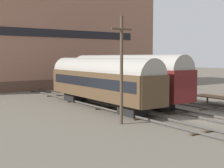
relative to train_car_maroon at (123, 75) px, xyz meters
name	(u,v)px	position (x,y,z in m)	size (l,w,h in m)	color
ground_plane	(207,119)	(0.00, -11.83, -3.04)	(200.00, 200.00, 0.00)	#60594C
track_left	(172,123)	(-4.05, -11.83, -2.90)	(2.60, 60.00, 0.26)	#4C4742
track_middle	(207,117)	(0.00, -11.83, -2.90)	(2.60, 60.00, 0.26)	#4C4742
train_car_maroon	(123,75)	(0.00, 0.00, 0.00)	(2.95, 18.95, 5.31)	black
train_car_brown	(100,79)	(-4.05, -1.72, -0.19)	(2.93, 16.70, 5.01)	black
utility_pole	(122,69)	(-6.97, -9.44, 1.19)	(1.80, 0.24, 8.12)	#473828
warehouse_building	(49,41)	(1.18, 23.74, 4.89)	(36.29, 14.10, 15.86)	brown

